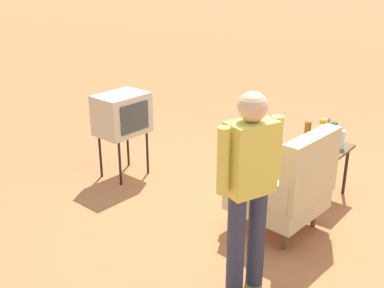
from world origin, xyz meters
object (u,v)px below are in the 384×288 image
(person_standing, at_px, (249,183))
(armchair, at_px, (287,185))
(flower_vase, at_px, (324,128))
(bottle_tall_amber, at_px, (307,135))
(bottle_short_clear, at_px, (342,140))
(soda_can_blue, at_px, (324,139))
(tv_on_stand, at_px, (122,115))
(side_table, at_px, (320,153))
(bottle_wine_green, at_px, (333,137))

(person_standing, bearing_deg, armchair, -170.95)
(person_standing, bearing_deg, flower_vase, -171.74)
(person_standing, bearing_deg, bottle_tall_amber, -168.73)
(person_standing, height_order, bottle_short_clear, person_standing)
(person_standing, height_order, flower_vase, person_standing)
(soda_can_blue, relative_size, bottle_short_clear, 0.61)
(tv_on_stand, bearing_deg, soda_can_blue, 116.38)
(side_table, bearing_deg, bottle_wine_green, 64.67)
(armchair, distance_m, side_table, 0.91)
(side_table, distance_m, tv_on_stand, 2.31)
(armchair, bearing_deg, side_table, -174.63)
(bottle_wine_green, height_order, bottle_tall_amber, bottle_wine_green)
(bottle_tall_amber, bearing_deg, bottle_wine_green, 108.60)
(person_standing, distance_m, flower_vase, 2.07)
(armchair, height_order, bottle_wine_green, armchair)
(bottle_short_clear, distance_m, bottle_wine_green, 0.16)
(side_table, relative_size, flower_vase, 2.25)
(person_standing, xyz_separation_m, bottle_short_clear, (-1.93, -0.04, -0.24))
(bottle_short_clear, bearing_deg, flower_vase, -113.03)
(person_standing, distance_m, bottle_wine_green, 1.80)
(side_table, bearing_deg, person_standing, 7.26)
(tv_on_stand, bearing_deg, person_standing, 69.08)
(armchair, bearing_deg, soda_can_blue, -175.10)
(armchair, height_order, side_table, armchair)
(soda_can_blue, distance_m, bottle_tall_amber, 0.25)
(bottle_wine_green, bearing_deg, person_standing, 2.89)
(bottle_short_clear, bearing_deg, armchair, -6.41)
(bottle_short_clear, bearing_deg, bottle_wine_green, -18.80)
(armchair, xyz_separation_m, soda_can_blue, (-0.97, -0.08, 0.16))
(bottle_short_clear, bearing_deg, person_standing, 1.23)
(armchair, relative_size, bottle_wine_green, 3.31)
(bottle_wine_green, relative_size, flower_vase, 1.21)
(soda_can_blue, bearing_deg, bottle_wine_green, 48.14)
(tv_on_stand, distance_m, bottle_wine_green, 2.40)
(side_table, height_order, bottle_wine_green, bottle_wine_green)
(armchair, relative_size, bottle_tall_amber, 3.53)
(person_standing, relative_size, flower_vase, 6.19)
(side_table, bearing_deg, bottle_short_clear, 110.62)
(tv_on_stand, relative_size, bottle_wine_green, 3.22)
(soda_can_blue, distance_m, bottle_short_clear, 0.20)
(armchair, bearing_deg, bottle_short_clear, 173.59)
(tv_on_stand, bearing_deg, bottle_tall_amber, 112.52)
(soda_can_blue, bearing_deg, flower_vase, -153.14)
(person_standing, bearing_deg, bottle_short_clear, -178.77)
(armchair, bearing_deg, bottle_wine_green, 175.80)
(bottle_short_clear, bearing_deg, tv_on_stand, -65.30)
(person_standing, bearing_deg, tv_on_stand, -110.92)
(side_table, height_order, bottle_tall_amber, bottle_tall_amber)
(bottle_short_clear, bearing_deg, bottle_tall_amber, -52.73)
(person_standing, distance_m, soda_can_blue, 1.95)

